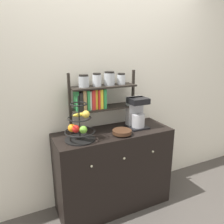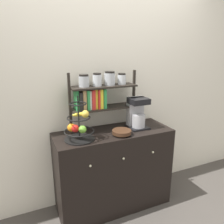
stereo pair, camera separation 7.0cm
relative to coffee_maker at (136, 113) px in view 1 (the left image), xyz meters
The scene contains 7 objects.
ground_plane 1.12m from the coffee_maker, 138.62° to the right, with size 12.00×12.00×0.00m, color #47423D.
wall_back 0.46m from the coffee_maker, 137.43° to the left, with size 7.00×0.05×2.60m, color silver.
sideboard 0.67m from the coffee_maker, behind, with size 1.24×0.49×0.90m.
coffee_maker is the anchor object (origin of this frame).
fruit_stand 0.67m from the coffee_maker, behind, with size 0.29×0.29×0.43m.
wooden_bowl 0.31m from the coffee_maker, 151.16° to the right, with size 0.19×0.19×0.05m.
shelf_hutch 0.48m from the coffee_maker, 165.29° to the left, with size 0.74×0.20×0.61m.
Camera 1 is at (-0.94, -1.68, 1.73)m, focal length 35.00 mm.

